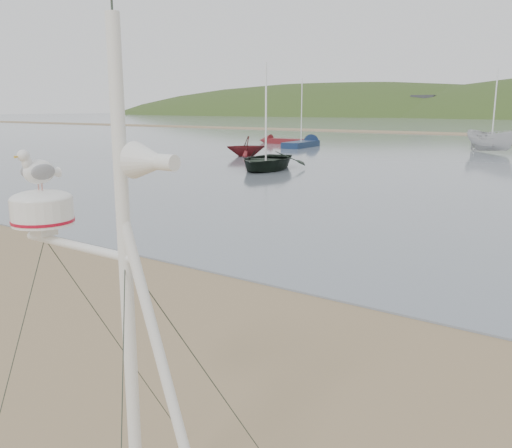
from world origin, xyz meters
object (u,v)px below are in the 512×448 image
Objects in this scene: boat_white at (493,121)px; mast_rig at (122,398)px; sailboat_blue_near at (308,143)px; dinghy_red_far at (276,141)px; boat_red at (246,137)px; boat_dark at (266,123)px.

mast_rig is at bearing -138.93° from boat_white.
dinghy_red_far is at bearing 162.52° from sailboat_blue_near.
boat_red is 0.41× the size of sailboat_blue_near.
dinghy_red_far is at bearing 107.16° from boat_dark.
boat_white is 0.73× the size of sailboat_blue_near.
mast_rig reaches higher than boat_red.
sailboat_blue_near reaches higher than dinghy_red_far.
dinghy_red_far is at bearing 158.37° from boat_red.
boat_dark is 8.83m from boat_red.
dinghy_red_far is 0.76× the size of sailboat_blue_near.
boat_dark is 0.78× the size of sailboat_blue_near.
mast_rig is 1.03× the size of boat_white.
mast_rig is 0.98× the size of dinghy_red_far.
mast_rig is at bearing -11.61° from boat_red.
boat_red is at bearing -64.89° from dinghy_red_far.
boat_white is (13.44, 13.83, 1.05)m from boat_red.
sailboat_blue_near is (-7.83, 18.14, -2.30)m from boat_dark.
mast_rig reaches higher than boat_white.
sailboat_blue_near is at bearing 98.34° from boat_dark.
dinghy_red_far is at bearing 123.76° from boat_white.
mast_rig is at bearing -72.80° from boat_dark.
dinghy_red_far is (-26.38, 41.91, -0.91)m from mast_rig.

